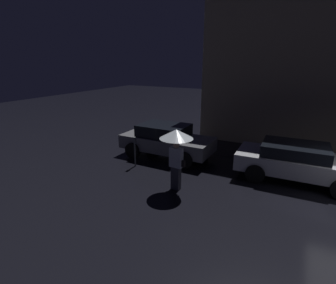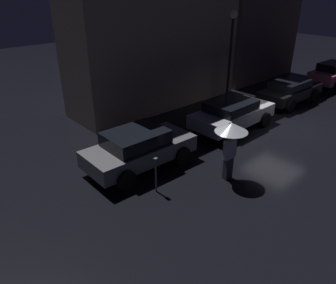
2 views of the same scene
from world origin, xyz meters
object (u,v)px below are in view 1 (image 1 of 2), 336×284
(parking_meter, at_px, (135,148))
(parked_car_grey, at_px, (166,140))
(pedestrian_with_umbrella, at_px, (176,142))
(parked_car_silver, at_px, (298,161))

(parking_meter, bearing_deg, parked_car_grey, 70.63)
(parking_meter, bearing_deg, pedestrian_with_umbrella, -23.58)
(parked_car_silver, height_order, pedestrian_with_umbrella, pedestrian_with_umbrella)
(parked_car_grey, bearing_deg, parking_meter, -108.53)
(parked_car_grey, xyz_separation_m, parking_meter, (-0.59, -1.66, -0.01))
(parking_meter, bearing_deg, parked_car_silver, 15.26)
(parked_car_silver, xyz_separation_m, pedestrian_with_umbrella, (-3.59, -2.67, 0.94))
(pedestrian_with_umbrella, relative_size, parking_meter, 1.68)
(pedestrian_with_umbrella, distance_m, parking_meter, 2.76)
(parked_car_grey, distance_m, pedestrian_with_umbrella, 3.37)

